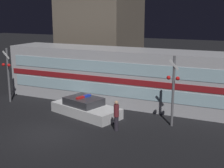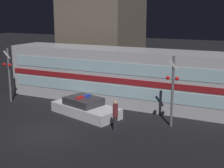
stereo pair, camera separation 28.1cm
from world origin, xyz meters
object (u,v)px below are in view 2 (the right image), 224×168
at_px(train, 136,77).
at_px(police_car, 85,108).
at_px(crossing_signal_near, 172,88).
at_px(pedestrian, 115,115).

height_order(train, police_car, train).
xyz_separation_m(train, crossing_signal_near, (3.36, -3.17, 0.31)).
bearing_deg(train, police_car, -119.17).
distance_m(train, pedestrian, 5.24).
relative_size(pedestrian, crossing_signal_near, 0.42).
distance_m(train, police_car, 4.24).
bearing_deg(crossing_signal_near, pedestrian, -142.85).
bearing_deg(train, pedestrian, -80.50).
xyz_separation_m(police_car, crossing_signal_near, (5.30, 0.31, 1.74)).
xyz_separation_m(police_car, pedestrian, (2.79, -1.59, 0.42)).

